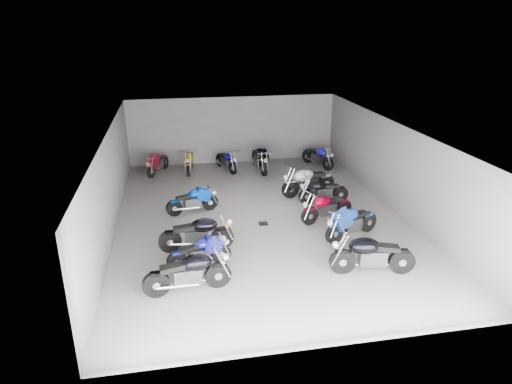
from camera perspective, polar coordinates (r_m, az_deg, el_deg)
ground at (r=16.32m, az=0.56°, el=-3.26°), size 14.00×14.00×0.00m
wall_back at (r=22.39m, az=-2.91°, el=7.74°), size 10.00×0.10×3.20m
wall_left at (r=15.61m, az=-17.73°, el=0.88°), size 0.10×14.00×3.20m
wall_right at (r=17.37m, az=17.01°, el=2.95°), size 0.10×14.00×3.20m
ceiling at (r=15.29m, az=0.61°, el=7.82°), size 10.00×14.00×0.04m
drain_grate at (r=15.88m, az=0.91°, el=-3.96°), size 0.32×0.32×0.01m
motorcycle_left_a at (r=12.03m, az=-8.43°, el=-9.96°), size 2.30×0.51×1.01m
motorcycle_left_b at (r=13.18m, az=-7.02°, el=-7.47°), size 1.86×0.49×0.82m
motorcycle_left_c at (r=14.03m, az=-7.35°, el=-5.17°), size 2.30×0.44×1.01m
motorcycle_left_e at (r=16.75m, az=-7.90°, el=-1.08°), size 1.93×0.61×0.86m
motorcycle_right_a at (r=13.09m, az=14.25°, el=-7.62°), size 2.37×0.63×1.05m
motorcycle_right_c at (r=15.03m, az=11.81°, el=-3.73°), size 2.06×1.03×0.97m
motorcycle_right_d at (r=16.12m, az=8.78°, el=-1.88°), size 2.05×0.80×0.93m
motorcycle_right_e at (r=17.68m, az=8.39°, el=0.13°), size 1.99×0.40×0.88m
motorcycle_right_f at (r=18.39m, az=6.50°, el=1.37°), size 2.36×0.79×1.06m
motorcycle_back_a at (r=21.35m, az=-12.20°, el=3.54°), size 0.95×1.90×0.89m
motorcycle_back_b at (r=21.35m, az=-8.34°, el=3.85°), size 0.48×2.11×0.93m
motorcycle_back_c at (r=21.31m, az=-3.71°, el=3.92°), size 0.78×1.92×0.88m
motorcycle_back_d at (r=21.22m, az=0.47°, el=4.15°), size 0.50×2.37×1.04m
motorcycle_back_f at (r=22.03m, az=7.78°, el=4.45°), size 0.96×2.04×0.95m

